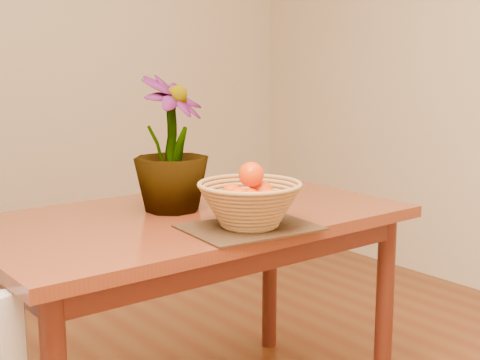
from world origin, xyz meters
TOP-DOWN VIEW (x-y plane):
  - table at (0.00, 0.30)m, footprint 1.40×0.80m
  - placemat at (0.03, 0.02)m, footprint 0.41×0.32m
  - wicker_basket at (0.03, 0.02)m, footprint 0.32×0.32m
  - orange_pile at (0.03, 0.03)m, footprint 0.20×0.19m
  - potted_plant at (-0.03, 0.37)m, footprint 0.35×0.35m

SIDE VIEW (x-z plane):
  - table at x=0.00m, z-range 0.29..1.04m
  - placemat at x=0.03m, z-range 0.75..0.76m
  - wicker_basket at x=0.03m, z-range 0.75..0.88m
  - orange_pile at x=0.03m, z-range 0.79..0.93m
  - potted_plant at x=-0.03m, z-range 0.75..1.20m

